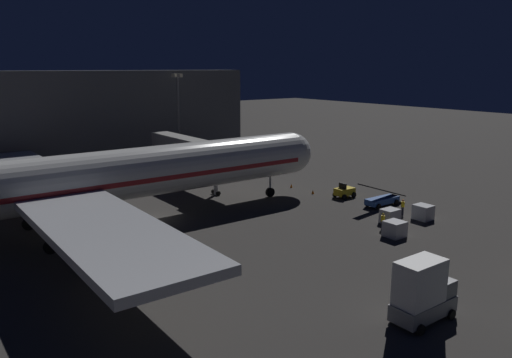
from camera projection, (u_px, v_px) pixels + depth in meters
ground_plane at (149, 220)px, 55.20m from camera, size 320.00×320.00×0.00m
airliner_at_gate at (53, 186)px, 48.41m from camera, size 52.62×66.19×17.65m
jet_bridge at (195, 149)px, 69.09m from camera, size 18.98×3.40×6.95m
terminal_wall at (4, 127)px, 73.02m from camera, size 6.00×80.00×15.95m
apron_floodlight_mast at (178, 112)px, 83.37m from camera, size 2.90×0.50×15.44m
cargo_truck_aft at (423, 291)px, 32.73m from camera, size 2.36×4.80×4.37m
belt_loader at (382, 199)px, 60.60m from camera, size 1.96×8.04×3.27m
baggage_tug_spare at (344, 192)px, 64.55m from camera, size 1.86×2.56×1.95m
baggage_container_near_belt at (395, 229)px, 49.62m from camera, size 1.78×1.81×1.57m
baggage_container_mid_row at (390, 216)px, 54.00m from camera, size 1.53×1.87×1.54m
baggage_container_far_row at (423, 212)px, 55.22m from camera, size 1.87×1.65×1.64m
ground_crew_near_nose_gear at (383, 220)px, 51.89m from camera, size 0.40×0.40×1.73m
ground_crew_marshaller_fwd at (403, 206)px, 56.91m from camera, size 0.40×0.40×1.82m
traffic_cone_nose_port at (313, 192)px, 66.49m from camera, size 0.36×0.36×0.55m
traffic_cone_nose_starboard at (291, 186)px, 69.94m from camera, size 0.36×0.36×0.55m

